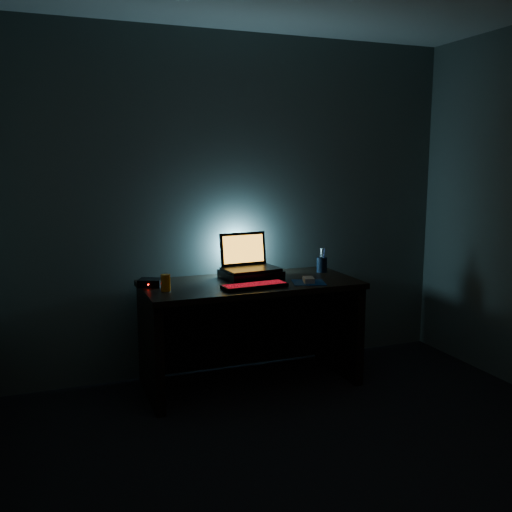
{
  "coord_description": "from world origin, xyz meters",
  "views": [
    {
      "loc": [
        -1.35,
        -2.03,
        1.58
      ],
      "look_at": [
        0.02,
        1.57,
        0.94
      ],
      "focal_mm": 40.0,
      "sensor_mm": 36.0,
      "label": 1
    }
  ],
  "objects_px": {
    "juice_glass": "(166,283)",
    "router": "(150,283)",
    "laptop": "(248,261)",
    "keyboard": "(255,286)",
    "pen_cup": "(322,265)",
    "mouse": "(309,280)"
  },
  "relations": [
    {
      "from": "juice_glass",
      "to": "laptop",
      "type": "bearing_deg",
      "value": 18.89
    },
    {
      "from": "mouse",
      "to": "pen_cup",
      "type": "height_order",
      "value": "pen_cup"
    },
    {
      "from": "mouse",
      "to": "router",
      "type": "xyz_separation_m",
      "value": [
        -1.04,
        0.27,
        0.0
      ]
    },
    {
      "from": "mouse",
      "to": "pen_cup",
      "type": "relative_size",
      "value": 1.01
    },
    {
      "from": "laptop",
      "to": "mouse",
      "type": "xyz_separation_m",
      "value": [
        0.33,
        -0.33,
        -0.1
      ]
    },
    {
      "from": "laptop",
      "to": "juice_glass",
      "type": "distance_m",
      "value": 0.69
    },
    {
      "from": "laptop",
      "to": "keyboard",
      "type": "relative_size",
      "value": 0.9
    },
    {
      "from": "laptop",
      "to": "pen_cup",
      "type": "relative_size",
      "value": 3.6
    },
    {
      "from": "juice_glass",
      "to": "router",
      "type": "distance_m",
      "value": 0.18
    },
    {
      "from": "keyboard",
      "to": "router",
      "type": "relative_size",
      "value": 2.39
    },
    {
      "from": "keyboard",
      "to": "pen_cup",
      "type": "relative_size",
      "value": 4.01
    },
    {
      "from": "laptop",
      "to": "router",
      "type": "bearing_deg",
      "value": 178.78
    },
    {
      "from": "laptop",
      "to": "pen_cup",
      "type": "distance_m",
      "value": 0.6
    },
    {
      "from": "juice_glass",
      "to": "pen_cup",
      "type": "bearing_deg",
      "value": 9.5
    },
    {
      "from": "laptop",
      "to": "router",
      "type": "xyz_separation_m",
      "value": [
        -0.72,
        -0.06,
        -0.09
      ]
    },
    {
      "from": "mouse",
      "to": "juice_glass",
      "type": "relative_size",
      "value": 1.05
    },
    {
      "from": "router",
      "to": "mouse",
      "type": "bearing_deg",
      "value": 9.58
    },
    {
      "from": "laptop",
      "to": "mouse",
      "type": "bearing_deg",
      "value": -50.64
    },
    {
      "from": "pen_cup",
      "to": "router",
      "type": "xyz_separation_m",
      "value": [
        -1.31,
        -0.04,
        -0.03
      ]
    },
    {
      "from": "juice_glass",
      "to": "router",
      "type": "bearing_deg",
      "value": 112.35
    },
    {
      "from": "mouse",
      "to": "pen_cup",
      "type": "distance_m",
      "value": 0.41
    },
    {
      "from": "mouse",
      "to": "router",
      "type": "height_order",
      "value": "router"
    }
  ]
}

